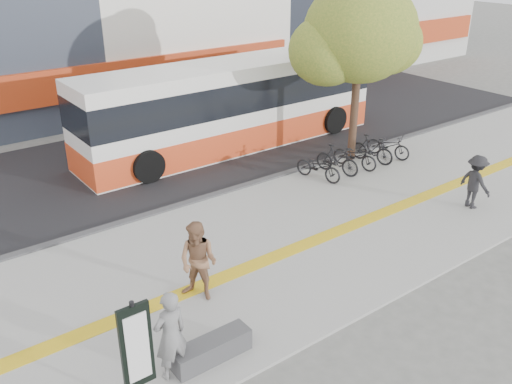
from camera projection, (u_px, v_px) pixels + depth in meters
ground at (278, 287)px, 12.96m from camera, size 120.00×120.00×0.00m
sidewalk at (241, 258)px, 14.04m from camera, size 40.00×7.00×0.08m
tactile_strip at (253, 265)px, 13.65m from camera, size 40.00×0.45×0.01m
street at (118, 169)px, 19.49m from camera, size 40.00×8.00×0.06m
curb at (173, 208)px, 16.57m from camera, size 40.00×0.25×0.14m
bench at (212, 349)px, 10.55m from camera, size 1.60×0.45×0.45m
signboard at (137, 348)px, 9.01m from camera, size 0.55×0.10×2.20m
street_tree at (357, 34)px, 18.48m from camera, size 4.40×3.80×6.31m
bus at (232, 107)px, 20.96m from camera, size 12.08×2.86×3.22m
bicycle_row at (355, 155)px, 19.26m from camera, size 4.45×1.80×0.99m
seated_woman at (170, 335)px, 9.88m from camera, size 0.69×0.48×1.81m
pedestrian_tan at (198, 261)px, 12.08m from camera, size 1.07×1.14×1.86m
pedestrian_dark at (475, 182)px, 16.29m from camera, size 0.76×1.14×1.64m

